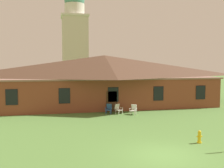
{
  "coord_description": "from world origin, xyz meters",
  "views": [
    {
      "loc": [
        -5.49,
        -12.79,
        4.89
      ],
      "look_at": [
        -1.13,
        8.08,
        3.22
      ],
      "focal_mm": 41.97,
      "sensor_mm": 36.0,
      "label": 1
    }
  ],
  "objects": [
    {
      "name": "lawn_chair_by_porch",
      "position": [
        -0.63,
        12.05,
        0.5
      ],
      "size": [
        0.79,
        0.83,
        0.96
      ],
      "color": "#2D5693",
      "rests_on": "ground"
    },
    {
      "name": "ground_plane",
      "position": [
        0.0,
        0.0,
        0.0
      ],
      "size": [
        200.0,
        200.0,
        0.0
      ],
      "primitive_type": "plane",
      "color": "#517A38"
    },
    {
      "name": "lawn_chair_near_door",
      "position": [
        0.27,
        11.79,
        0.5
      ],
      "size": [
        0.8,
        0.84,
        0.96
      ],
      "color": "silver",
      "rests_on": "ground"
    },
    {
      "name": "lawn_chair_left_end",
      "position": [
        1.61,
        11.12,
        0.5
      ],
      "size": [
        0.84,
        0.87,
        0.96
      ],
      "color": "silver",
      "rests_on": "ground"
    },
    {
      "name": "fire_hydrant",
      "position": [
        3.01,
        1.57,
        0.38
      ],
      "size": [
        0.36,
        0.28,
        0.79
      ],
      "color": "gold",
      "rests_on": "ground"
    },
    {
      "name": "dome_tower",
      "position": [
        -2.08,
        38.75,
        9.08
      ],
      "size": [
        5.18,
        5.18,
        19.8
      ],
      "color": "beige",
      "rests_on": "ground"
    },
    {
      "name": "brick_building",
      "position": [
        -0.0,
        17.95,
        2.99
      ],
      "size": [
        25.3,
        10.4,
        5.87
      ],
      "color": "brown",
      "rests_on": "ground"
    }
  ]
}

